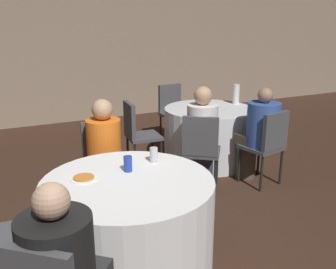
{
  "coord_description": "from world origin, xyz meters",
  "views": [
    {
      "loc": [
        -0.83,
        -2.41,
        1.85
      ],
      "look_at": [
        0.61,
        0.59,
        0.84
      ],
      "focal_mm": 40.0,
      "sensor_mm": 36.0,
      "label": 1
    }
  ],
  "objects_px": {
    "table_near": "(129,225)",
    "person_blue_shirt": "(258,133)",
    "table_far": "(208,135)",
    "soda_can_silver": "(154,155)",
    "person_orange_shirt": "(106,159)",
    "bottle_far": "(236,94)",
    "chair_far_west": "(137,130)",
    "soda_can_blue": "(128,164)",
    "person_white_shirt": "(202,137)",
    "chair_far_south": "(268,141)",
    "chair_far_southwest": "(201,146)",
    "chair_far_north": "(173,108)",
    "pizza_plate_near": "(84,178)",
    "chair_near_north": "(103,157)"
  },
  "relations": [
    {
      "from": "table_near",
      "to": "person_blue_shirt",
      "type": "relative_size",
      "value": 1.12
    },
    {
      "from": "table_far",
      "to": "soda_can_silver",
      "type": "relative_size",
      "value": 9.76
    },
    {
      "from": "person_orange_shirt",
      "to": "bottle_far",
      "type": "distance_m",
      "value": 2.38
    },
    {
      "from": "chair_far_west",
      "to": "bottle_far",
      "type": "relative_size",
      "value": 3.28
    },
    {
      "from": "table_far",
      "to": "soda_can_blue",
      "type": "bearing_deg",
      "value": -137.37
    },
    {
      "from": "person_white_shirt",
      "to": "person_blue_shirt",
      "type": "height_order",
      "value": "person_white_shirt"
    },
    {
      "from": "soda_can_silver",
      "to": "chair_far_south",
      "type": "bearing_deg",
      "value": 16.58
    },
    {
      "from": "chair_far_southwest",
      "to": "person_white_shirt",
      "type": "relative_size",
      "value": 0.76
    },
    {
      "from": "soda_can_silver",
      "to": "person_white_shirt",
      "type": "bearing_deg",
      "value": 40.1
    },
    {
      "from": "table_far",
      "to": "chair_far_north",
      "type": "height_order",
      "value": "chair_far_north"
    },
    {
      "from": "chair_far_south",
      "to": "soda_can_silver",
      "type": "xyz_separation_m",
      "value": [
        -1.62,
        -0.48,
        0.25
      ]
    },
    {
      "from": "table_near",
      "to": "chair_far_north",
      "type": "height_order",
      "value": "chair_far_north"
    },
    {
      "from": "chair_far_south",
      "to": "pizza_plate_near",
      "type": "bearing_deg",
      "value": -175.46
    },
    {
      "from": "person_blue_shirt",
      "to": "pizza_plate_near",
      "type": "xyz_separation_m",
      "value": [
        -2.2,
        -0.73,
        0.15
      ]
    },
    {
      "from": "chair_far_west",
      "to": "pizza_plate_near",
      "type": "height_order",
      "value": "chair_far_west"
    },
    {
      "from": "chair_far_southwest",
      "to": "person_orange_shirt",
      "type": "height_order",
      "value": "person_orange_shirt"
    },
    {
      "from": "table_near",
      "to": "soda_can_blue",
      "type": "distance_m",
      "value": 0.46
    },
    {
      "from": "chair_near_north",
      "to": "chair_far_west",
      "type": "bearing_deg",
      "value": -124.36
    },
    {
      "from": "person_white_shirt",
      "to": "bottle_far",
      "type": "distance_m",
      "value": 1.28
    },
    {
      "from": "person_orange_shirt",
      "to": "person_white_shirt",
      "type": "height_order",
      "value": "person_white_shirt"
    },
    {
      "from": "table_far",
      "to": "pizza_plate_near",
      "type": "distance_m",
      "value": 2.61
    },
    {
      "from": "bottle_far",
      "to": "chair_far_west",
      "type": "bearing_deg",
      "value": -179.63
    },
    {
      "from": "chair_far_south",
      "to": "pizza_plate_near",
      "type": "distance_m",
      "value": 2.31
    },
    {
      "from": "pizza_plate_near",
      "to": "person_white_shirt",
      "type": "bearing_deg",
      "value": 29.88
    },
    {
      "from": "table_far",
      "to": "chair_far_north",
      "type": "relative_size",
      "value": 1.33
    },
    {
      "from": "person_white_shirt",
      "to": "pizza_plate_near",
      "type": "height_order",
      "value": "person_white_shirt"
    },
    {
      "from": "table_far",
      "to": "person_orange_shirt",
      "type": "relative_size",
      "value": 1.03
    },
    {
      "from": "chair_far_southwest",
      "to": "person_orange_shirt",
      "type": "xyz_separation_m",
      "value": [
        -1.08,
        -0.04,
        0.04
      ]
    },
    {
      "from": "pizza_plate_near",
      "to": "soda_can_blue",
      "type": "distance_m",
      "value": 0.35
    },
    {
      "from": "soda_can_blue",
      "to": "chair_far_west",
      "type": "bearing_deg",
      "value": 66.9
    },
    {
      "from": "person_orange_shirt",
      "to": "soda_can_silver",
      "type": "height_order",
      "value": "person_orange_shirt"
    },
    {
      "from": "chair_far_south",
      "to": "bottle_far",
      "type": "bearing_deg",
      "value": 63.81
    },
    {
      "from": "table_near",
      "to": "chair_near_north",
      "type": "distance_m",
      "value": 1.06
    },
    {
      "from": "table_far",
      "to": "chair_far_north",
      "type": "distance_m",
      "value": 1.02
    },
    {
      "from": "chair_far_north",
      "to": "soda_can_silver",
      "type": "relative_size",
      "value": 7.33
    },
    {
      "from": "person_white_shirt",
      "to": "person_orange_shirt",
      "type": "bearing_deg",
      "value": -135.14
    },
    {
      "from": "table_far",
      "to": "chair_near_north",
      "type": "bearing_deg",
      "value": -157.45
    },
    {
      "from": "person_white_shirt",
      "to": "soda_can_blue",
      "type": "xyz_separation_m",
      "value": [
        -1.2,
        -0.89,
        0.19
      ]
    },
    {
      "from": "soda_can_blue",
      "to": "bottle_far",
      "type": "height_order",
      "value": "bottle_far"
    },
    {
      "from": "soda_can_silver",
      "to": "chair_far_west",
      "type": "bearing_deg",
      "value": 74.04
    },
    {
      "from": "person_blue_shirt",
      "to": "chair_far_southwest",
      "type": "bearing_deg",
      "value": 167.69
    },
    {
      "from": "table_far",
      "to": "pizza_plate_near",
      "type": "height_order",
      "value": "pizza_plate_near"
    },
    {
      "from": "chair_far_south",
      "to": "person_blue_shirt",
      "type": "height_order",
      "value": "person_blue_shirt"
    },
    {
      "from": "table_far",
      "to": "soda_can_blue",
      "type": "xyz_separation_m",
      "value": [
        -1.71,
        -1.57,
        0.43
      ]
    },
    {
      "from": "person_white_shirt",
      "to": "person_blue_shirt",
      "type": "xyz_separation_m",
      "value": [
        0.65,
        -0.16,
        -0.01
      ]
    },
    {
      "from": "person_blue_shirt",
      "to": "table_near",
      "type": "bearing_deg",
      "value": -165.02
    },
    {
      "from": "chair_near_north",
      "to": "chair_far_southwest",
      "type": "bearing_deg",
      "value": 179.63
    },
    {
      "from": "bottle_far",
      "to": "pizza_plate_near",
      "type": "bearing_deg",
      "value": -146.86
    },
    {
      "from": "table_far",
      "to": "pizza_plate_near",
      "type": "xyz_separation_m",
      "value": [
        -2.05,
        -1.57,
        0.38
      ]
    },
    {
      "from": "chair_near_north",
      "to": "person_orange_shirt",
      "type": "xyz_separation_m",
      "value": [
        -0.02,
        -0.16,
        0.04
      ]
    }
  ]
}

